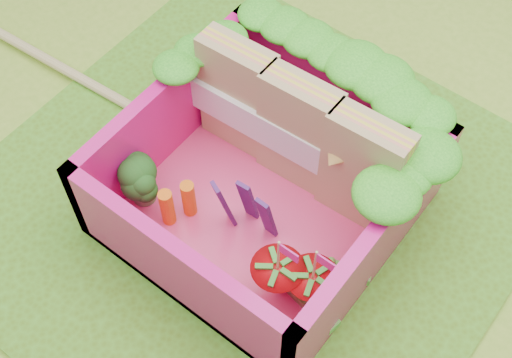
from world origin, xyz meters
The scene contains 13 objects.
ground centered at (0.00, 0.00, 0.00)m, with size 14.00×14.00×0.00m, color #7FAF31.
placemat centered at (0.00, 0.00, 0.01)m, with size 2.60×2.60×0.03m, color #558B1F.
bento_floor centered at (0.10, 0.01, 0.06)m, with size 1.30×1.30×0.05m, color #ED3C77.
bento_box centered at (0.10, 0.01, 0.31)m, with size 1.30×1.30×0.55m.
lettuce_ruffle centered at (0.10, 0.47, 0.64)m, with size 1.43×0.77×0.11m.
sandwich_stack centered at (0.10, 0.28, 0.41)m, with size 1.23×0.23×0.68m.
broccoli centered at (-0.41, -0.32, 0.27)m, with size 0.31×0.31×0.27m.
carrot_sticks centered at (-0.20, -0.29, 0.20)m, with size 0.12×0.17×0.24m.
purple_wedges centered at (0.11, -0.14, 0.27)m, with size 0.28×0.12×0.38m.
strawberry_left centered at (0.43, -0.32, 0.21)m, with size 0.25×0.25×0.49m.
strawberry_right centered at (0.57, -0.26, 0.21)m, with size 0.24×0.24×0.48m.
snap_peas centered at (0.60, -0.18, 0.11)m, with size 0.33×0.38×0.05m.
chopsticks centered at (-1.07, 0.07, 0.05)m, with size 2.14×0.21×0.05m.
Camera 1 is at (1.20, -1.47, 3.16)m, focal length 50.00 mm.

